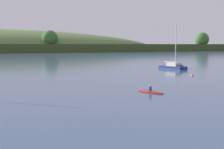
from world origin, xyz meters
TOP-DOWN VIEW (x-y plane):
  - sailboat_near_mooring at (30.49, 52.01)m, footprint 4.00×7.66m
  - canoe_with_paddler at (9.75, 24.36)m, footprint 2.21×3.53m
  - mooring_buoy_far_upstream at (25.26, 38.42)m, footprint 0.57×0.57m

SIDE VIEW (x-z plane):
  - mooring_buoy_far_upstream at x=25.26m, z-range -0.33..0.33m
  - canoe_with_paddler at x=9.75m, z-range -0.41..0.62m
  - sailboat_near_mooring at x=30.49m, z-range -5.34..5.74m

